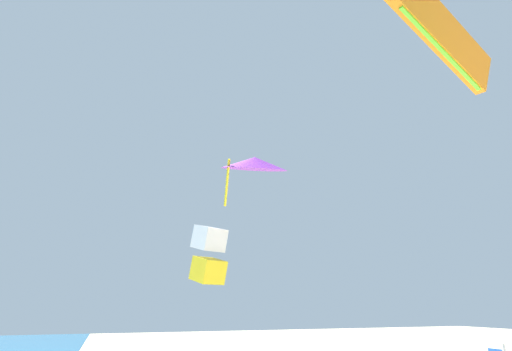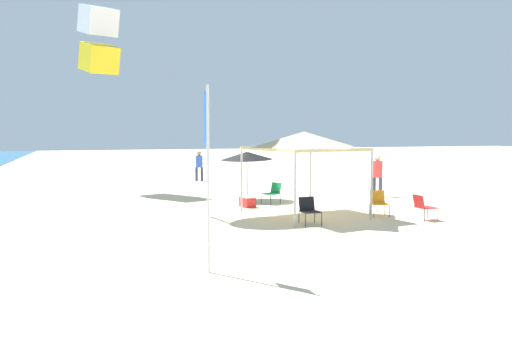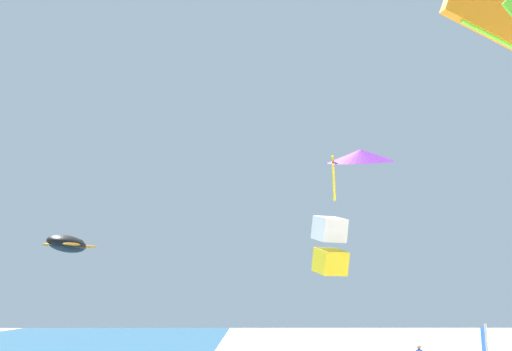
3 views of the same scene
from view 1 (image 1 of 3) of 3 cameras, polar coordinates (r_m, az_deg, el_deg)
The scene contains 3 objects.
kite_parafoil_orange at distance 15.29m, azimuth 24.90°, elevation 18.25°, with size 1.65×5.39×3.28m.
kite_delta_purple at distance 18.42m, azimuth -0.24°, elevation 1.76°, with size 3.59×3.56×2.65m.
kite_box_white at distance 22.35m, azimuth -6.76°, elevation -11.12°, with size 2.08×1.94×3.27m.
Camera 1 is at (-14.66, 15.10, 4.36)m, focal length 27.94 mm.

